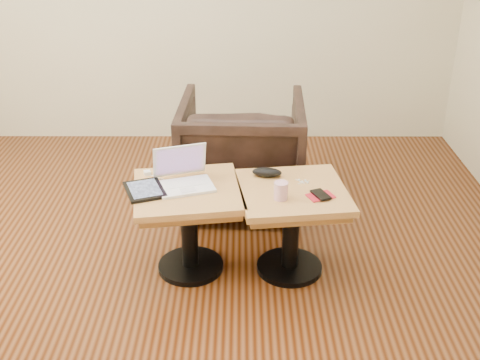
{
  "coord_description": "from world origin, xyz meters",
  "views": [
    {
      "loc": [
        0.44,
        -2.77,
        2.04
      ],
      "look_at": [
        0.44,
        0.18,
        0.58
      ],
      "focal_mm": 45.0,
      "sensor_mm": 36.0,
      "label": 1
    }
  ],
  "objects_px": {
    "side_table_right": "(292,210)",
    "armchair": "(242,152)",
    "laptop": "(184,178)",
    "side_table_left": "(188,209)",
    "striped_cup": "(281,191)"
  },
  "relations": [
    {
      "from": "side_table_left",
      "to": "laptop",
      "type": "bearing_deg",
      "value": 110.98
    },
    {
      "from": "side_table_left",
      "to": "armchair",
      "type": "height_order",
      "value": "armchair"
    },
    {
      "from": "striped_cup",
      "to": "laptop",
      "type": "bearing_deg",
      "value": 162.73
    },
    {
      "from": "striped_cup",
      "to": "armchair",
      "type": "bearing_deg",
      "value": 102.25
    },
    {
      "from": "side_table_left",
      "to": "laptop",
      "type": "relative_size",
      "value": 1.82
    },
    {
      "from": "armchair",
      "to": "side_table_right",
      "type": "bearing_deg",
      "value": 110.8
    },
    {
      "from": "side_table_right",
      "to": "laptop",
      "type": "xyz_separation_m",
      "value": [
        -0.6,
        0.05,
        0.18
      ]
    },
    {
      "from": "side_table_right",
      "to": "striped_cup",
      "type": "relative_size",
      "value": 6.74
    },
    {
      "from": "side_table_right",
      "to": "armchair",
      "type": "bearing_deg",
      "value": 101.52
    },
    {
      "from": "laptop",
      "to": "side_table_right",
      "type": "bearing_deg",
      "value": -22.67
    },
    {
      "from": "laptop",
      "to": "armchair",
      "type": "height_order",
      "value": "armchair"
    },
    {
      "from": "side_table_right",
      "to": "laptop",
      "type": "distance_m",
      "value": 0.63
    },
    {
      "from": "side_table_right",
      "to": "armchair",
      "type": "height_order",
      "value": "armchair"
    },
    {
      "from": "striped_cup",
      "to": "armchair",
      "type": "xyz_separation_m",
      "value": [
        -0.21,
        0.96,
        -0.19
      ]
    },
    {
      "from": "striped_cup",
      "to": "armchair",
      "type": "height_order",
      "value": "armchair"
    }
  ]
}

